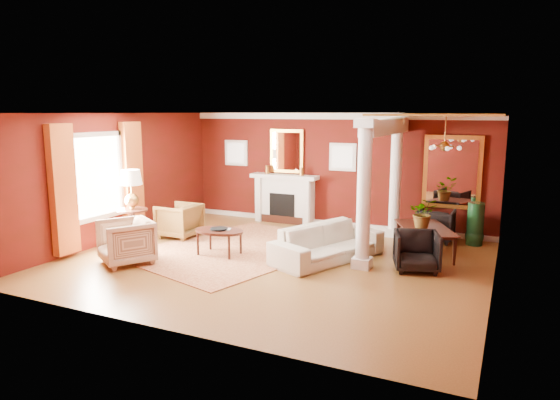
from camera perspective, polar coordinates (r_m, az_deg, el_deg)
The scene contains 27 objects.
ground at distance 9.99m, azimuth -0.64°, elevation -6.97°, with size 8.00×8.00×0.00m, color brown.
room_shell at distance 9.60m, azimuth -0.67°, elevation 4.63°, with size 8.04×7.04×2.92m.
fireplace at distance 13.31m, azimuth 0.52°, elevation 0.17°, with size 1.85×0.42×1.29m.
overmantel_mirror at distance 13.27m, azimuth 0.77°, elevation 5.61°, with size 0.95×0.07×1.15m.
flank_window_left at distance 14.00m, azimuth -5.02°, elevation 5.39°, with size 0.70×0.07×0.70m.
flank_window_right at distance 12.73m, azimuth 7.18°, elevation 4.89°, with size 0.70×0.07×0.70m.
left_window at distance 11.45m, azimuth -19.88°, elevation 1.92°, with size 0.21×2.55×2.60m.
column_front at distance 9.36m, azimuth 9.57°, elevation 0.71°, with size 0.36×0.36×2.80m.
column_back at distance 11.95m, azimuth 13.08°, elevation 2.59°, with size 0.36×0.36×2.80m.
header_beam at distance 10.79m, azimuth 12.08°, elevation 8.21°, with size 0.30×3.20×0.32m, color white.
amber_ceiling at distance 10.44m, azimuth 18.17°, elevation 9.26°, with size 2.30×3.40×0.04m, color gold.
dining_mirror at distance 12.20m, azimuth 19.07°, elevation 3.02°, with size 1.30×0.07×1.70m.
chandelier at distance 10.50m, azimuth 18.29°, elevation 5.85°, with size 0.60×0.62×0.75m.
crown_trim at distance 12.76m, azimuth 6.19°, elevation 9.51°, with size 8.00×0.08×0.16m, color white.
base_trim at distance 13.08m, azimuth 5.97°, elevation -2.67°, with size 8.00×0.08×0.12m, color white.
rug at distance 10.83m, azimuth -4.95°, elevation -5.61°, with size 3.20×4.27×0.02m, color maroon.
sofa at distance 9.96m, azimuth 5.50°, elevation -4.25°, with size 2.41×0.70×0.94m, color beige.
armchair_leopard at distance 11.98m, azimuth -11.44°, elevation -2.12°, with size 0.86×0.80×0.88m, color black.
armchair_stripe at distance 10.15m, azimuth -17.20°, elevation -4.35°, with size 0.93×0.87×0.96m, color tan.
coffee_table at distance 10.34m, azimuth -6.97°, elevation -3.64°, with size 1.06×1.06×0.54m.
coffee_book at distance 10.30m, azimuth -6.51°, elevation -2.86°, with size 0.15×0.02×0.20m, color black.
side_table at distance 11.60m, azimuth -16.61°, elevation 0.77°, with size 0.66×0.66×1.66m.
dining_table at distance 10.74m, azimuth 16.37°, elevation -3.63°, with size 1.65×0.58×0.92m, color black.
dining_chair_near at distance 9.64m, azimuth 15.35°, elevation -5.45°, with size 0.79×0.74×0.81m, color black.
dining_chair_far at distance 11.97m, azimuth 17.36°, elevation -2.57°, with size 0.79×0.74×0.81m, color black.
green_urn at distance 11.90m, azimuth 21.38°, elevation -3.02°, with size 0.40×0.40×0.96m.
potted_plant at distance 10.55m, azimuth 16.12°, elevation 0.02°, with size 0.55×0.62×0.48m, color #26591E.
Camera 1 is at (4.16, -8.60, 2.91)m, focal length 32.00 mm.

